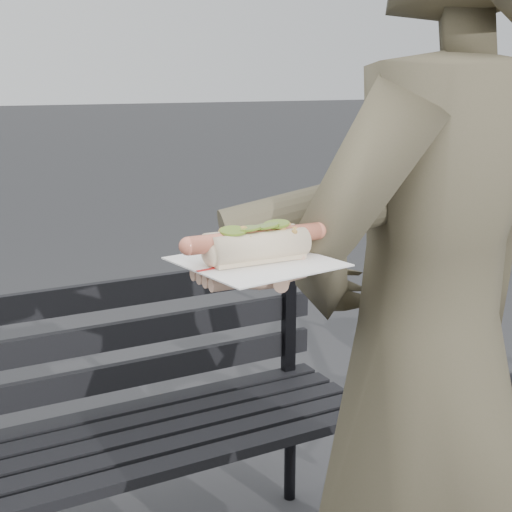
% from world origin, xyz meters
% --- Properties ---
extents(park_bench, '(1.50, 0.44, 0.88)m').
position_xyz_m(park_bench, '(0.05, 1.04, 0.52)').
color(park_bench, black).
rests_on(park_bench, ground).
extents(person, '(0.76, 0.59, 1.85)m').
position_xyz_m(person, '(0.42, 0.14, 0.93)').
color(person, '#4A4631').
rests_on(person, ground).
extents(held_hotdog, '(0.63, 0.30, 0.20)m').
position_xyz_m(held_hotdog, '(0.21, 0.12, 1.24)').
color(held_hotdog, '#4A4631').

